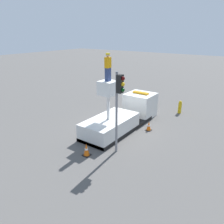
{
  "coord_description": "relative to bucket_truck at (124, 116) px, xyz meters",
  "views": [
    {
      "loc": [
        -12.37,
        -8.27,
        6.84
      ],
      "look_at": [
        -2.02,
        -0.85,
        2.14
      ],
      "focal_mm": 35.0,
      "sensor_mm": 36.0,
      "label": 1
    }
  ],
  "objects": [
    {
      "name": "traffic_cone_rear",
      "position": [
        -4.85,
        -0.56,
        -0.43
      ],
      "size": [
        0.44,
        0.44,
        0.77
      ],
      "color": "black",
      "rests_on": "ground"
    },
    {
      "name": "worker",
      "position": [
        -1.95,
        0.0,
        3.93
      ],
      "size": [
        0.4,
        0.26,
        1.75
      ],
      "color": "navy",
      "rests_on": "bucket_truck"
    },
    {
      "name": "fire_hydrant",
      "position": [
        5.3,
        -2.52,
        -0.24
      ],
      "size": [
        0.54,
        0.3,
        1.14
      ],
      "color": "gold",
      "rests_on": "ground"
    },
    {
      "name": "traffic_cone_curbside",
      "position": [
        0.42,
        -1.94,
        -0.47
      ],
      "size": [
        0.41,
        0.41,
        0.69
      ],
      "color": "black",
      "rests_on": "ground"
    },
    {
      "name": "traffic_light_pole",
      "position": [
        -3.43,
        -1.84,
        2.64
      ],
      "size": [
        0.34,
        0.57,
        4.85
      ],
      "color": "gray",
      "rests_on": "ground"
    },
    {
      "name": "ground_plane",
      "position": [
        -0.67,
        0.0,
        -0.8
      ],
      "size": [
        120.0,
        120.0,
        0.0
      ],
      "primitive_type": "plane",
      "color": "#565451"
    },
    {
      "name": "bucket_truck",
      "position": [
        0.0,
        0.0,
        0.0
      ],
      "size": [
        7.61,
        2.31,
        3.85
      ],
      "color": "black",
      "rests_on": "ground"
    }
  ]
}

